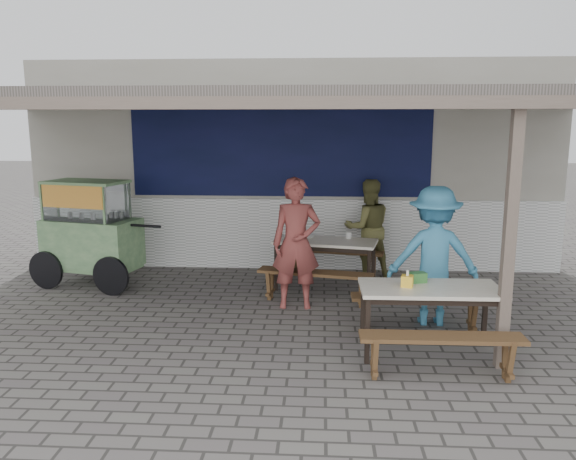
% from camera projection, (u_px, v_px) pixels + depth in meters
% --- Properties ---
extents(ground, '(60.00, 60.00, 0.00)m').
position_uv_depth(ground, '(279.00, 330.00, 6.79)').
color(ground, '#605D57').
rests_on(ground, ground).
extents(back_wall, '(9.00, 1.28, 3.50)m').
position_uv_depth(back_wall, '(294.00, 166.00, 9.98)').
color(back_wall, '#B3AEA1').
rests_on(back_wall, ground).
extents(warung_roof, '(9.00, 4.21, 2.81)m').
position_uv_depth(warung_roof, '(285.00, 103.00, 7.16)').
color(warung_roof, '#605852').
rests_on(warung_roof, ground).
extents(table_left, '(1.60, 0.94, 0.75)m').
position_uv_depth(table_left, '(325.00, 245.00, 8.36)').
color(table_left, silver).
rests_on(table_left, ground).
extents(bench_left_street, '(1.62, 0.60, 0.45)m').
position_uv_depth(bench_left_street, '(315.00, 279.00, 7.75)').
color(bench_left_street, brown).
rests_on(bench_left_street, ground).
extents(bench_left_wall, '(1.62, 0.60, 0.45)m').
position_uv_depth(bench_left_wall, '(334.00, 256.00, 9.08)').
color(bench_left_wall, brown).
rests_on(bench_left_wall, ground).
extents(table_right, '(1.49, 0.72, 0.75)m').
position_uv_depth(table_right, '(430.00, 294.00, 5.98)').
color(table_right, silver).
rests_on(table_right, ground).
extents(bench_right_street, '(1.59, 0.30, 0.45)m').
position_uv_depth(bench_right_street, '(441.00, 346.00, 5.42)').
color(bench_right_street, brown).
rests_on(bench_right_street, ground).
extents(bench_right_wall, '(1.59, 0.30, 0.45)m').
position_uv_depth(bench_right_wall, '(418.00, 305.00, 6.65)').
color(bench_right_wall, brown).
rests_on(bench_right_wall, ground).
extents(vendor_cart, '(2.08, 1.12, 1.62)m').
position_uv_depth(vendor_cart, '(90.00, 229.00, 8.52)').
color(vendor_cart, '#83AA71').
rests_on(vendor_cart, ground).
extents(patron_street_side, '(0.67, 0.46, 1.77)m').
position_uv_depth(patron_street_side, '(296.00, 243.00, 7.49)').
color(patron_street_side, brown).
rests_on(patron_street_side, ground).
extents(patron_wall_side, '(0.87, 0.74, 1.59)m').
position_uv_depth(patron_wall_side, '(368.00, 228.00, 9.09)').
color(patron_wall_side, brown).
rests_on(patron_wall_side, ground).
extents(patron_right_table, '(1.14, 0.69, 1.72)m').
position_uv_depth(patron_right_table, '(434.00, 256.00, 6.88)').
color(patron_right_table, teal).
rests_on(patron_right_table, ground).
extents(tissue_box, '(0.15, 0.15, 0.12)m').
position_uv_depth(tissue_box, '(407.00, 281.00, 5.96)').
color(tissue_box, yellow).
rests_on(tissue_box, table_right).
extents(donation_box, '(0.19, 0.15, 0.11)m').
position_uv_depth(donation_box, '(418.00, 277.00, 6.12)').
color(donation_box, '#357333').
rests_on(donation_box, table_right).
extents(condiment_jar, '(0.09, 0.09, 0.10)m').
position_uv_depth(condiment_jar, '(349.00, 235.00, 8.46)').
color(condiment_jar, beige).
rests_on(condiment_jar, table_left).
extents(condiment_bowl, '(0.29, 0.29, 0.05)m').
position_uv_depth(condiment_bowl, '(309.00, 236.00, 8.54)').
color(condiment_bowl, silver).
rests_on(condiment_bowl, table_left).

